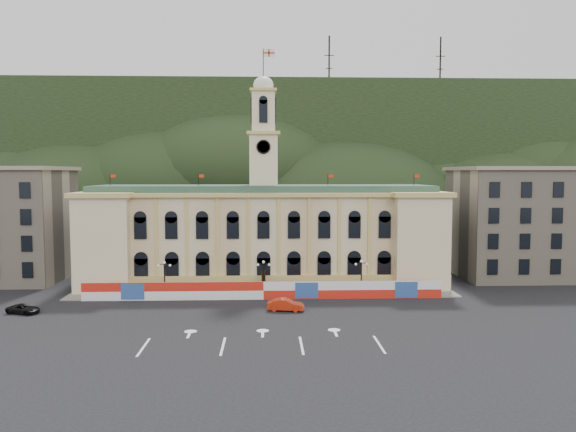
{
  "coord_description": "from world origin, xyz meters",
  "views": [
    {
      "loc": [
        0.51,
        -61.93,
        17.58
      ],
      "look_at": [
        3.52,
        18.0,
        11.41
      ],
      "focal_mm": 35.0,
      "sensor_mm": 36.0,
      "label": 1
    }
  ],
  "objects_px": {
    "red_sedan": "(286,305)",
    "lamp_center": "(264,275)",
    "black_suv": "(24,309)",
    "statue": "(264,287)"
  },
  "relations": [
    {
      "from": "lamp_center",
      "to": "black_suv",
      "type": "distance_m",
      "value": 31.33
    },
    {
      "from": "red_sedan",
      "to": "lamp_center",
      "type": "bearing_deg",
      "value": 27.4
    },
    {
      "from": "statue",
      "to": "red_sedan",
      "type": "relative_size",
      "value": 0.76
    },
    {
      "from": "statue",
      "to": "red_sedan",
      "type": "distance_m",
      "value": 10.01
    },
    {
      "from": "statue",
      "to": "black_suv",
      "type": "height_order",
      "value": "statue"
    },
    {
      "from": "statue",
      "to": "red_sedan",
      "type": "height_order",
      "value": "statue"
    },
    {
      "from": "lamp_center",
      "to": "black_suv",
      "type": "height_order",
      "value": "lamp_center"
    },
    {
      "from": "red_sedan",
      "to": "black_suv",
      "type": "height_order",
      "value": "red_sedan"
    },
    {
      "from": "statue",
      "to": "lamp_center",
      "type": "xyz_separation_m",
      "value": [
        0.0,
        -1.0,
        1.89
      ]
    },
    {
      "from": "red_sedan",
      "to": "black_suv",
      "type": "distance_m",
      "value": 32.88
    }
  ]
}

